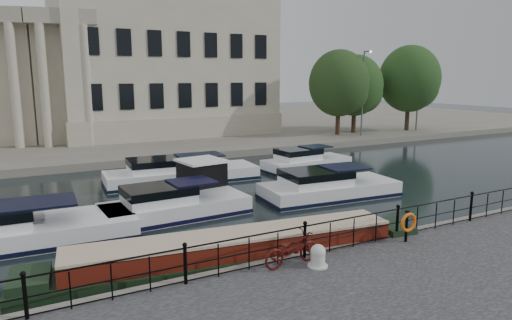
{
  "coord_description": "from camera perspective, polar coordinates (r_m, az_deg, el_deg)",
  "views": [
    {
      "loc": [
        -7.88,
        -13.72,
        6.3
      ],
      "look_at": [
        0.5,
        2.0,
        3.0
      ],
      "focal_mm": 32.0,
      "sensor_mm": 36.0,
      "label": 1
    }
  ],
  "objects": [
    {
      "name": "bicycle",
      "position": [
        14.26,
        4.47,
        -11.06
      ],
      "size": [
        2.02,
        0.85,
        1.03
      ],
      "primitive_type": "imported",
      "rotation": [
        0.0,
        0.0,
        1.65
      ],
      "color": "#410D0B",
      "rests_on": "near_quay"
    },
    {
      "name": "narrowboat",
      "position": [
        15.51,
        -2.41,
        -12.01
      ],
      "size": [
        13.81,
        3.45,
        1.51
      ],
      "rotation": [
        0.0,
        0.0,
        -0.12
      ],
      "color": "black",
      "rests_on": "ground_plane"
    },
    {
      "name": "lamp_posts",
      "position": [
        48.32,
        16.66,
        8.28
      ],
      "size": [
        8.24,
        1.55,
        8.07
      ],
      "color": "#59595B",
      "rests_on": "far_bank"
    },
    {
      "name": "cabin_cruisers",
      "position": [
        23.53,
        -7.56,
        -4.21
      ],
      "size": [
        25.93,
        10.44,
        1.99
      ],
      "color": "white",
      "rests_on": "ground_plane"
    },
    {
      "name": "ground_plane",
      "position": [
        17.03,
        1.71,
        -11.22
      ],
      "size": [
        160.0,
        160.0,
        0.0
      ],
      "primitive_type": "plane",
      "color": "black",
      "rests_on": "ground"
    },
    {
      "name": "civic_building",
      "position": [
        48.92,
        -20.34,
        10.72
      ],
      "size": [
        53.55,
        31.84,
        16.85
      ],
      "color": "#ADA38C",
      "rests_on": "far_bank"
    },
    {
      "name": "mooring_bollard",
      "position": [
        14.33,
        7.74,
        -11.82
      ],
      "size": [
        0.63,
        0.63,
        0.7
      ],
      "color": "silver",
      "rests_on": "near_quay"
    },
    {
      "name": "harbour_hut",
      "position": [
        23.55,
        -6.79,
        -2.71
      ],
      "size": [
        3.21,
        2.8,
        2.18
      ],
      "rotation": [
        0.0,
        0.0,
        0.14
      ],
      "color": "#6B665B",
      "rests_on": "ground_plane"
    },
    {
      "name": "railing",
      "position": [
        14.82,
        6.12,
        -9.69
      ],
      "size": [
        24.14,
        0.14,
        1.22
      ],
      "color": "black",
      "rests_on": "near_quay"
    },
    {
      "name": "far_bank",
      "position": [
        53.65,
        -19.46,
        3.44
      ],
      "size": [
        120.0,
        42.0,
        0.55
      ],
      "primitive_type": "cube",
      "color": "#6B665B",
      "rests_on": "ground_plane"
    },
    {
      "name": "life_ring_post",
      "position": [
        16.86,
        18.49,
        -7.46
      ],
      "size": [
        0.7,
        0.19,
        1.14
      ],
      "color": "black",
      "rests_on": "near_quay"
    },
    {
      "name": "trees",
      "position": [
        48.42,
        14.61,
        9.17
      ],
      "size": [
        15.0,
        7.02,
        8.95
      ],
      "color": "black",
      "rests_on": "far_bank"
    }
  ]
}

